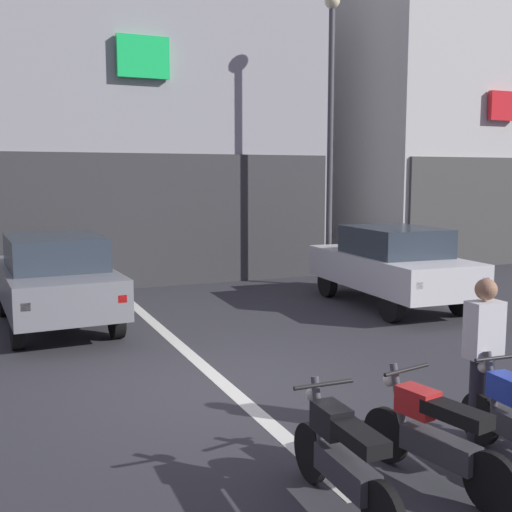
{
  "coord_description": "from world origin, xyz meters",
  "views": [
    {
      "loc": [
        -2.72,
        -7.19,
        2.69
      ],
      "look_at": [
        1.23,
        2.0,
        1.4
      ],
      "focal_mm": 44.16,
      "sensor_mm": 36.0,
      "label": 1
    }
  ],
  "objects_px": {
    "car_black_down_street": "(129,236)",
    "motorcycle_red_row_left_mid": "(434,435)",
    "car_white_parked_kerbside": "(391,264)",
    "motorcycle_black_row_leftmost": "(343,457)",
    "street_lamp": "(331,112)",
    "person_by_motorcycles": "(483,358)",
    "car_grey_crossing_near": "(55,278)"
  },
  "relations": [
    {
      "from": "street_lamp",
      "to": "car_black_down_street",
      "type": "bearing_deg",
      "value": 125.25
    },
    {
      "from": "car_grey_crossing_near",
      "to": "car_black_down_street",
      "type": "height_order",
      "value": "same"
    },
    {
      "from": "car_grey_crossing_near",
      "to": "car_white_parked_kerbside",
      "type": "height_order",
      "value": "same"
    },
    {
      "from": "car_white_parked_kerbside",
      "to": "person_by_motorcycles",
      "type": "relative_size",
      "value": 2.51
    },
    {
      "from": "motorcycle_black_row_leftmost",
      "to": "motorcycle_red_row_left_mid",
      "type": "relative_size",
      "value": 1.01
    },
    {
      "from": "street_lamp",
      "to": "car_white_parked_kerbside",
      "type": "bearing_deg",
      "value": -90.46
    },
    {
      "from": "car_grey_crossing_near",
      "to": "car_white_parked_kerbside",
      "type": "relative_size",
      "value": 1.0
    },
    {
      "from": "motorcycle_black_row_leftmost",
      "to": "person_by_motorcycles",
      "type": "relative_size",
      "value": 1.0
    },
    {
      "from": "car_white_parked_kerbside",
      "to": "car_black_down_street",
      "type": "distance_m",
      "value": 8.77
    },
    {
      "from": "car_black_down_street",
      "to": "car_grey_crossing_near",
      "type": "bearing_deg",
      "value": -111.55
    },
    {
      "from": "person_by_motorcycles",
      "to": "street_lamp",
      "type": "bearing_deg",
      "value": 70.09
    },
    {
      "from": "car_white_parked_kerbside",
      "to": "street_lamp",
      "type": "relative_size",
      "value": 0.61
    },
    {
      "from": "car_black_down_street",
      "to": "motorcycle_red_row_left_mid",
      "type": "distance_m",
      "value": 14.43
    },
    {
      "from": "car_grey_crossing_near",
      "to": "car_white_parked_kerbside",
      "type": "bearing_deg",
      "value": -7.42
    },
    {
      "from": "motorcycle_red_row_left_mid",
      "to": "person_by_motorcycles",
      "type": "xyz_separation_m",
      "value": [
        1.07,
        0.59,
        0.4
      ]
    },
    {
      "from": "car_grey_crossing_near",
      "to": "street_lamp",
      "type": "bearing_deg",
      "value": 15.08
    },
    {
      "from": "street_lamp",
      "to": "person_by_motorcycles",
      "type": "xyz_separation_m",
      "value": [
        -3.08,
        -8.51,
        -3.32
      ]
    },
    {
      "from": "street_lamp",
      "to": "motorcycle_black_row_leftmost",
      "type": "distance_m",
      "value": 11.13
    },
    {
      "from": "person_by_motorcycles",
      "to": "motorcycle_black_row_leftmost",
      "type": "bearing_deg",
      "value": -162.15
    },
    {
      "from": "car_grey_crossing_near",
      "to": "motorcycle_red_row_left_mid",
      "type": "bearing_deg",
      "value": -71.88
    },
    {
      "from": "motorcycle_black_row_leftmost",
      "to": "motorcycle_red_row_left_mid",
      "type": "xyz_separation_m",
      "value": [
        0.95,
        0.06,
        0.0
      ]
    },
    {
      "from": "street_lamp",
      "to": "motorcycle_black_row_leftmost",
      "type": "relative_size",
      "value": 4.11
    },
    {
      "from": "car_white_parked_kerbside",
      "to": "person_by_motorcycles",
      "type": "height_order",
      "value": "person_by_motorcycles"
    },
    {
      "from": "car_grey_crossing_near",
      "to": "person_by_motorcycles",
      "type": "bearing_deg",
      "value": -62.8
    },
    {
      "from": "car_black_down_street",
      "to": "motorcycle_red_row_left_mid",
      "type": "relative_size",
      "value": 2.6
    },
    {
      "from": "car_white_parked_kerbside",
      "to": "motorcycle_black_row_leftmost",
      "type": "distance_m",
      "value": 8.3
    },
    {
      "from": "car_white_parked_kerbside",
      "to": "motorcycle_black_row_leftmost",
      "type": "relative_size",
      "value": 2.5
    },
    {
      "from": "street_lamp",
      "to": "motorcycle_black_row_leftmost",
      "type": "bearing_deg",
      "value": -119.11
    },
    {
      "from": "car_grey_crossing_near",
      "to": "motorcycle_red_row_left_mid",
      "type": "relative_size",
      "value": 2.53
    },
    {
      "from": "car_black_down_street",
      "to": "street_lamp",
      "type": "xyz_separation_m",
      "value": [
        3.76,
        -5.31,
        3.29
      ]
    },
    {
      "from": "street_lamp",
      "to": "motorcycle_red_row_left_mid",
      "type": "distance_m",
      "value": 10.67
    },
    {
      "from": "motorcycle_red_row_left_mid",
      "to": "motorcycle_black_row_leftmost",
      "type": "bearing_deg",
      "value": -176.28
    }
  ]
}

